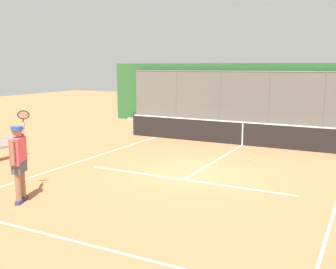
{
  "coord_description": "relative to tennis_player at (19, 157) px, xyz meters",
  "views": [
    {
      "loc": [
        -4.63,
        10.67,
        3.18
      ],
      "look_at": [
        1.05,
        -0.26,
        1.05
      ],
      "focal_mm": 42.73,
      "sensor_mm": 36.0,
      "label": 1
    }
  ],
  "objects": [
    {
      "name": "courtside_bench",
      "position": [
        3.86,
        -2.95,
        -0.57
      ],
      "size": [
        0.4,
        1.3,
        0.84
      ],
      "rotation": [
        0.0,
        0.0,
        -1.57
      ],
      "color": "#B7B7BC",
      "rests_on": "ground"
    },
    {
      "name": "fence_backdrop",
      "position": [
        -2.63,
        -14.04,
        0.55
      ],
      "size": [
        18.45,
        1.37,
        3.3
      ],
      "color": "slate",
      "rests_on": "ground"
    },
    {
      "name": "court_line_markings",
      "position": [
        -2.63,
        -3.17,
        -1.08
      ],
      "size": [
        8.1,
        10.15,
        0.01
      ],
      "color": "white",
      "rests_on": "ground"
    },
    {
      "name": "tennis_ball_near_net",
      "position": [
        -3.63,
        -6.58,
        -1.05
      ],
      "size": [
        0.07,
        0.07,
        0.07
      ],
      "primitive_type": "sphere",
      "color": "#D6E042",
      "rests_on": "ground"
    },
    {
      "name": "ground_plane",
      "position": [
        -2.63,
        -4.23,
        -1.09
      ],
      "size": [
        60.0,
        60.0,
        0.0
      ],
      "primitive_type": "plane",
      "color": "#B76B42"
    },
    {
      "name": "tennis_player",
      "position": [
        0.0,
        0.0,
        0.0
      ],
      "size": [
        0.94,
        1.23,
        2.11
      ],
      "rotation": [
        0.0,
        0.0,
        -1.11
      ],
      "color": "navy",
      "rests_on": "ground"
    },
    {
      "name": "tennis_net",
      "position": [
        -2.63,
        -9.01,
        -0.59
      ],
      "size": [
        10.41,
        0.09,
        1.07
      ],
      "color": "#2D2D2D",
      "rests_on": "ground"
    }
  ]
}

